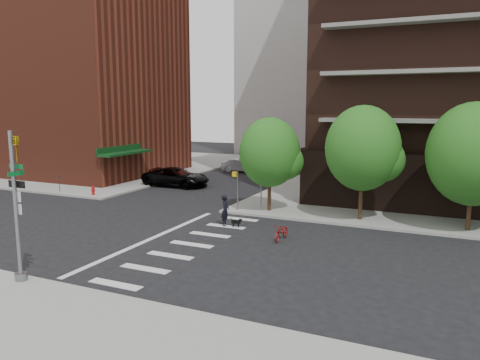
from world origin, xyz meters
The scene contains 17 objects.
ground centered at (0.00, 0.00, 0.00)m, with size 120.00×120.00×0.00m, color black.
sidewalk_nw centered at (-24.50, 23.50, 0.07)m, with size 31.00×33.00×0.15m, color gray.
crosswalk centered at (2.21, 0.00, 0.01)m, with size 3.85×13.00×0.01m.
midrise_nw centered at (-22.00, 18.00, 10.15)m, with size 21.40×15.50×20.00m.
tree_a centered at (4.00, 8.50, 4.04)m, with size 4.00×4.00×5.90m.
tree_b centered at (10.00, 8.50, 4.54)m, with size 4.50×4.50×6.65m.
tree_c centered at (16.00, 8.50, 4.45)m, with size 5.00×5.00×6.80m.
traffic_signal centered at (-0.47, -7.49, 2.70)m, with size 0.90×0.75×6.00m.
pedestrian_signal centered at (2.32, 7.92, 1.85)m, with size 2.18×0.67×2.60m.
fire_hydrant centered at (-10.50, 7.80, 0.55)m, with size 0.24×0.24×0.73m.
parking_meter centered at (-14.00, 7.80, 0.96)m, with size 0.10×0.08×1.32m.
parked_car_black centered at (-7.18, 14.62, 0.83)m, with size 5.95×2.74×1.65m, color black.
parked_car_maroon centered at (-7.25, 15.15, 0.74)m, with size 5.09×2.07×1.48m, color #3E0C09.
parked_car_silver centered at (-5.50, 25.12, 0.72)m, with size 4.37×1.52×1.44m, color #B5B8BC.
scooter centered at (6.95, 2.69, 0.45)m, with size 0.60×1.72×0.91m, color maroon.
dog_walker centered at (2.89, 4.14, 0.93)m, with size 0.45×0.68×1.86m, color black.
dog centered at (3.65, 4.08, 0.33)m, with size 0.62×0.20×0.53m.
Camera 1 is at (14.99, -20.13, 7.11)m, focal length 35.00 mm.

